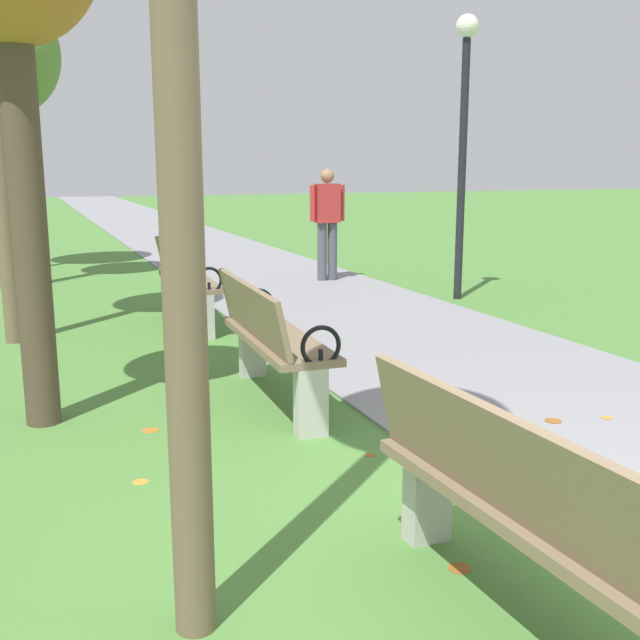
{
  "coord_description": "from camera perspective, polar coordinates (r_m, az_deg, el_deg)",
  "views": [
    {
      "loc": [
        -2.14,
        -2.19,
        1.71
      ],
      "look_at": [
        -0.05,
        3.02,
        0.55
      ],
      "focal_mm": 42.48,
      "sensor_mm": 36.0,
      "label": 1
    }
  ],
  "objects": [
    {
      "name": "pedestrian_walking",
      "position": [
        11.15,
        0.55,
        7.65
      ],
      "size": [
        0.53,
        0.24,
        1.62
      ],
      "color": "#4C4C56",
      "rests_on": "paved_walkway"
    },
    {
      "name": "ground_plane",
      "position": [
        3.51,
        20.58,
        -18.33
      ],
      "size": [
        80.0,
        80.0,
        0.0
      ],
      "primitive_type": "plane",
      "color": "#4C7F38"
    },
    {
      "name": "park_bench_3",
      "position": [
        8.24,
        -10.15,
        2.94
      ],
      "size": [
        0.54,
        1.62,
        0.9
      ],
      "color": "#7A664C",
      "rests_on": "ground"
    },
    {
      "name": "scattered_leaves",
      "position": [
        5.01,
        -0.52,
        -8.19
      ],
      "size": [
        4.86,
        9.35,
        0.02
      ],
      "color": "#AD6B23",
      "rests_on": "ground"
    },
    {
      "name": "park_bench_2",
      "position": [
        5.44,
        -3.75,
        -1.37
      ],
      "size": [
        0.53,
        1.62,
        0.9
      ],
      "color": "#7A664C",
      "rests_on": "ground"
    },
    {
      "name": "tree_5",
      "position": [
        13.36,
        -22.7,
        17.93
      ],
      "size": [
        1.69,
        1.69,
        4.32
      ],
      "color": "brown",
      "rests_on": "ground"
    },
    {
      "name": "lamp_post",
      "position": [
        9.82,
        10.8,
        14.97
      ],
      "size": [
        0.28,
        0.28,
        3.48
      ],
      "color": "black",
      "rests_on": "ground"
    },
    {
      "name": "paved_walkway",
      "position": [
        20.57,
        -11.94,
        6.69
      ],
      "size": [
        2.8,
        44.0,
        0.02
      ],
      "primitive_type": "cube",
      "color": "gray",
      "rests_on": "ground"
    },
    {
      "name": "park_bench_1",
      "position": [
        2.92,
        15.22,
        -13.61
      ],
      "size": [
        0.52,
        1.62,
        0.9
      ],
      "color": "#7A664C",
      "rests_on": "ground"
    }
  ]
}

